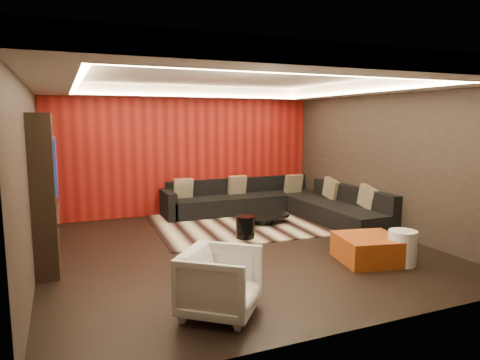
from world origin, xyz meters
name	(u,v)px	position (x,y,z in m)	size (l,w,h in m)	color
floor	(237,249)	(0.00, 0.00, -0.01)	(6.00, 6.00, 0.02)	black
ceiling	(237,74)	(0.00, 0.00, 2.81)	(6.00, 6.00, 0.02)	silver
wall_back	(186,151)	(0.00, 3.01, 1.40)	(6.00, 0.02, 2.80)	black
wall_left	(29,173)	(-3.01, 0.00, 1.40)	(0.02, 6.00, 2.80)	black
wall_right	(385,158)	(3.01, 0.00, 1.40)	(0.02, 6.00, 2.80)	black
red_feature_wall	(187,152)	(0.00, 2.97, 1.40)	(5.98, 0.05, 2.78)	#6B0C0A
soffit_back	(189,92)	(0.00, 2.70, 2.69)	(6.00, 0.60, 0.22)	silver
soffit_front	(342,60)	(0.00, -2.70, 2.69)	(6.00, 0.60, 0.22)	silver
soffit_left	(48,75)	(-2.70, 0.00, 2.69)	(0.60, 4.80, 0.22)	silver
soffit_right	(375,87)	(2.70, 0.00, 2.69)	(0.60, 4.80, 0.22)	silver
cove_back	(194,96)	(0.00, 2.36, 2.60)	(4.80, 0.08, 0.04)	#FFD899
cove_front	(322,73)	(0.00, -2.36, 2.60)	(4.80, 0.08, 0.04)	#FFD899
cove_left	(76,83)	(-2.36, 0.00, 2.60)	(0.08, 4.80, 0.04)	#FFD899
cove_right	(360,92)	(2.36, 0.00, 2.60)	(0.08, 4.80, 0.04)	#FFD899
tv_surround	(45,188)	(-2.85, 0.60, 1.10)	(0.30, 2.00, 2.20)	black
tv_screen	(55,164)	(-2.69, 0.60, 1.45)	(0.04, 1.30, 0.80)	black
tv_shelf	(58,214)	(-2.69, 0.60, 0.70)	(0.04, 1.60, 0.04)	black
rug	(252,222)	(0.99, 1.57, 0.01)	(4.00, 3.00, 0.02)	#C5B590
coffee_table	(263,219)	(1.11, 1.32, 0.11)	(1.13, 1.13, 0.19)	black
drum_stool	(245,227)	(0.35, 0.48, 0.22)	(0.33, 0.33, 0.39)	black
striped_pouf	(191,209)	(-0.07, 2.43, 0.19)	(0.61, 0.61, 0.34)	beige
white_side_table	(402,248)	(1.92, -1.66, 0.26)	(0.41, 0.41, 0.51)	silver
orange_ottoman	(369,249)	(1.57, -1.34, 0.19)	(0.87, 0.87, 0.38)	#8D4112
armchair	(220,282)	(-1.09, -2.14, 0.36)	(0.78, 0.80, 0.73)	silver
sectional_sofa	(278,204)	(1.73, 1.86, 0.26)	(3.65, 3.50, 0.75)	black
throw_pillows	(280,188)	(1.80, 1.88, 0.62)	(3.28, 2.80, 0.50)	beige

